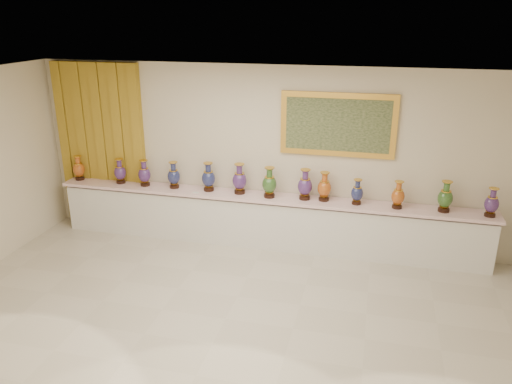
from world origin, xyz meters
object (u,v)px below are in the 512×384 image
counter (265,221)px  vase_1 (120,172)px  vase_0 (79,169)px  vase_2 (144,174)px

counter → vase_1: vase_1 is taller
vase_0 → vase_2: bearing=-0.6°
vase_0 → vase_2: 1.29m
counter → vase_1: (-2.64, 0.01, 0.66)m
vase_2 → vase_1: bearing=177.3°
counter → vase_0: 3.51m
vase_1 → counter: bearing=-0.3°
vase_1 → vase_2: (0.48, -0.02, 0.01)m
counter → vase_0: bearing=179.9°
counter → vase_1: bearing=179.7°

